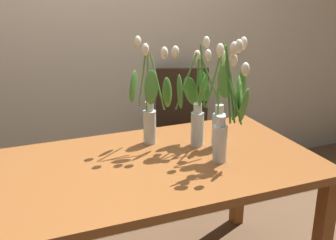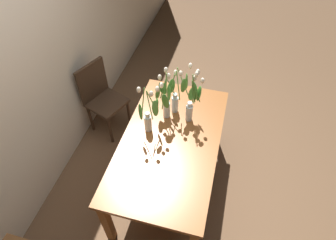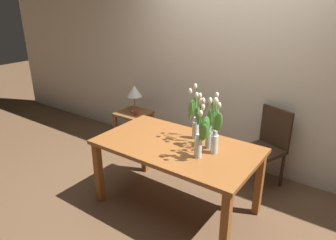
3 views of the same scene
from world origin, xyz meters
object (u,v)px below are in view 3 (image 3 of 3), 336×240
dining_table (177,153)px  tulip_vase_1 (201,136)px  side_table (134,120)px  pillar_candle (136,112)px  table_lamp (134,92)px  tulip_vase_2 (211,127)px  tulip_vase_3 (195,120)px  tulip_vase_0 (214,132)px  dining_chair (268,143)px

dining_table → tulip_vase_1: bearing=-20.5°
side_table → pillar_candle: bearing=-29.6°
tulip_vase_1 → table_lamp: bearing=148.9°
tulip_vase_1 → tulip_vase_2: bearing=98.3°
tulip_vase_3 → table_lamp: (-1.37, 0.64, -0.09)m
tulip_vase_3 → tulip_vase_0: bearing=-31.0°
tulip_vase_2 → side_table: tulip_vase_2 is taller
dining_table → tulip_vase_0: (0.38, 0.03, 0.31)m
tulip_vase_0 → pillar_candle: bearing=154.8°
tulip_vase_3 → table_lamp: size_ratio=1.42×
tulip_vase_0 → dining_table: bearing=-174.8°
tulip_vase_2 → tulip_vase_3: bearing=157.4°
tulip_vase_2 → tulip_vase_0: bearing=-48.7°
dining_chair → side_table: (-1.92, -0.17, -0.09)m
dining_table → tulip_vase_0: tulip_vase_0 is taller
tulip_vase_3 → pillar_candle: size_ratio=7.54×
tulip_vase_0 → dining_chair: bearing=76.8°
tulip_vase_1 → tulip_vase_2: (-0.04, 0.25, -0.00)m
tulip_vase_0 → side_table: bearing=154.5°
dining_table → tulip_vase_3: 0.38m
dining_table → pillar_candle: dining_table is taller
tulip_vase_0 → table_lamp: (-1.68, 0.83, -0.10)m
tulip_vase_2 → dining_chair: size_ratio=0.61×
tulip_vase_2 → tulip_vase_1: bearing=-81.7°
tulip_vase_3 → side_table: (-1.38, 0.62, -0.52)m
dining_chair → pillar_candle: size_ratio=12.40×
dining_table → tulip_vase_2: bearing=22.6°
side_table → tulip_vase_0: bearing=-25.5°
tulip_vase_0 → dining_chair: tulip_vase_0 is taller
tulip_vase_0 → tulip_vase_3: size_ratio=1.03×
tulip_vase_3 → side_table: bearing=155.8°
tulip_vase_2 → pillar_candle: bearing=156.5°
tulip_vase_3 → table_lamp: 1.51m
tulip_vase_3 → dining_chair: size_ratio=0.61×
tulip_vase_0 → tulip_vase_1: size_ratio=0.99×
dining_chair → table_lamp: 1.94m
tulip_vase_2 → tulip_vase_3: size_ratio=1.00×
tulip_vase_0 → side_table: tulip_vase_0 is taller
pillar_candle → table_lamp: bearing=138.8°
tulip_vase_0 → dining_chair: size_ratio=0.63×
tulip_vase_0 → tulip_vase_1: bearing=-104.8°
dining_table → tulip_vase_0: size_ratio=2.74×
tulip_vase_2 → tulip_vase_3: 0.25m
tulip_vase_0 → pillar_candle: size_ratio=7.79×
side_table → pillar_candle: pillar_candle is taller
side_table → pillar_candle: 0.20m
dining_table → table_lamp: size_ratio=4.02×
tulip_vase_0 → tulip_vase_1: 0.17m
table_lamp → dining_chair: bearing=4.5°
side_table → tulip_vase_2: bearing=-23.9°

